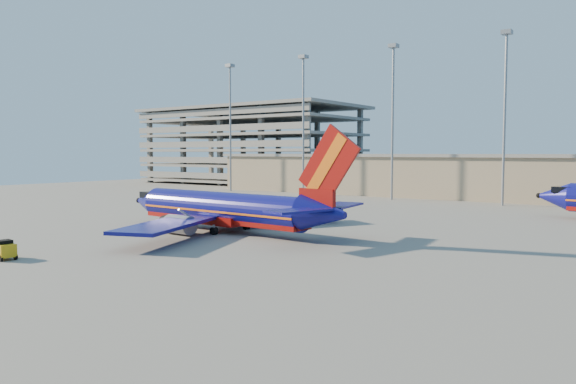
% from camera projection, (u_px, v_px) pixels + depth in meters
% --- Properties ---
extents(ground, '(220.00, 220.00, 0.00)m').
position_uv_depth(ground, '(258.00, 229.00, 64.57)').
color(ground, slate).
rests_on(ground, ground).
extents(terminal_building, '(122.00, 16.00, 8.50)m').
position_uv_depth(terminal_building, '(493.00, 176.00, 105.39)').
color(terminal_building, gray).
rests_on(terminal_building, ground).
extents(parking_garage, '(62.00, 32.00, 21.40)m').
position_uv_depth(parking_garage, '(251.00, 142.00, 159.84)').
color(parking_garage, slate).
rests_on(parking_garage, ground).
extents(light_mast_row, '(101.60, 1.60, 28.65)m').
position_uv_depth(light_mast_row, '(446.00, 102.00, 97.67)').
color(light_mast_row, gray).
rests_on(light_mast_row, ground).
extents(aircraft_main, '(33.77, 32.42, 11.43)m').
position_uv_depth(aircraft_main, '(227.00, 210.00, 62.00)').
color(aircraft_main, navy).
rests_on(aircraft_main, ground).
extents(baggage_tug, '(2.36, 1.59, 1.59)m').
position_uv_depth(baggage_tug, '(4.00, 249.00, 45.92)').
color(baggage_tug, gold).
rests_on(baggage_tug, ground).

